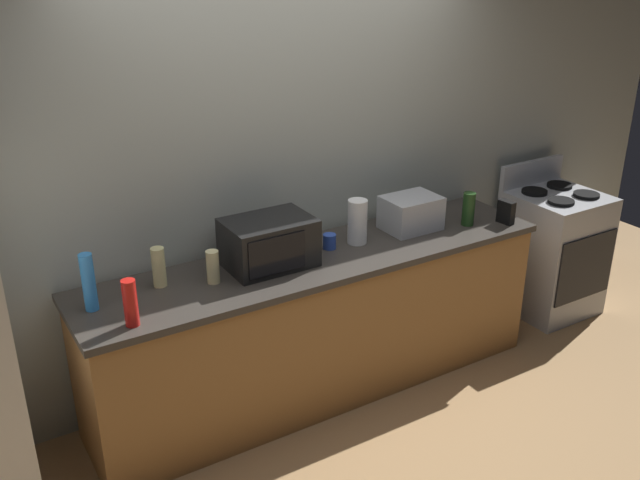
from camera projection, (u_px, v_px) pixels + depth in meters
The scene contains 14 objects.
ground_plane at pixel (356, 422), 4.08m from camera, with size 8.00×8.00×0.00m, color #A87F51.
back_wall at pixel (284, 163), 4.18m from camera, with size 6.40×0.10×2.70m, color #9EA399.
counter_run at pixel (320, 324), 4.21m from camera, with size 2.84×0.64×0.90m.
stove_range at pixel (552, 251), 5.17m from camera, with size 0.60×0.61×1.08m.
microwave at pixel (269, 243), 3.88m from camera, with size 0.48×0.35×0.27m.
toaster_oven at pixel (411, 213), 4.38m from camera, with size 0.34×0.26×0.21m, color #B7BABF.
paper_towel_roll at pixel (357, 222), 4.16m from camera, with size 0.12×0.12×0.27m, color white.
cordless_phone at pixel (506, 212), 4.47m from camera, with size 0.05×0.11×0.15m, color black.
bottle_spray_cleaner at pixel (89, 282), 3.40m from camera, with size 0.07×0.07×0.30m, color #338CE5.
bottle_wine at pixel (468, 209), 4.44m from camera, with size 0.08×0.08×0.21m, color #1E3F19.
bottle_vinegar at pixel (159, 267), 3.65m from camera, with size 0.07×0.07×0.21m, color beige.
bottle_hot_sauce at pixel (130, 303), 3.27m from camera, with size 0.07×0.07×0.23m, color red.
bottle_hand_soap at pixel (213, 267), 3.69m from camera, with size 0.07×0.07×0.18m, color beige.
mug_blue at pixel (329, 241), 4.12m from camera, with size 0.08×0.08×0.09m, color #2D4CB2.
Camera 1 is at (-1.92, -2.73, 2.58)m, focal length 39.54 mm.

